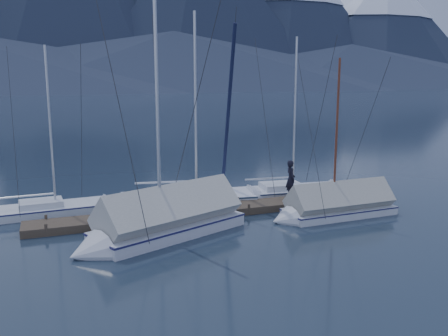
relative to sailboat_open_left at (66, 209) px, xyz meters
The scene contains 10 objects.
ground 8.57m from the sailboat_open_left, 33.92° to the right, with size 1000.00×1000.00×0.00m, color black.
mountain_range 370.48m from the sailboat_open_left, 88.24° to the left, with size 877.00×584.00×150.50m.
dock 7.64m from the sailboat_open_left, 21.37° to the right, with size 18.00×1.50×0.54m.
mooring_posts 7.18m from the sailboat_open_left, 22.83° to the right, with size 15.12×1.52×0.35m.
sailboat_open_left is the anchor object (origin of this frame).
sailboat_open_mid 6.98m from the sailboat_open_left, ahead, with size 8.20×3.72×10.50m.
sailboat_open_right 12.36m from the sailboat_open_left, ahead, with size 7.20×3.03×9.33m.
sailboat_covered_near 12.65m from the sailboat_open_left, 23.53° to the right, with size 6.27×2.68×8.06m.
sailboat_covered_far 6.19m from the sailboat_open_left, 57.21° to the right, with size 7.89×5.02×10.67m.
person 11.21m from the sailboat_open_left, 12.18° to the right, with size 0.70×0.46×1.93m, color black.
Camera 1 is at (-7.57, -18.57, 6.37)m, focal length 38.00 mm.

